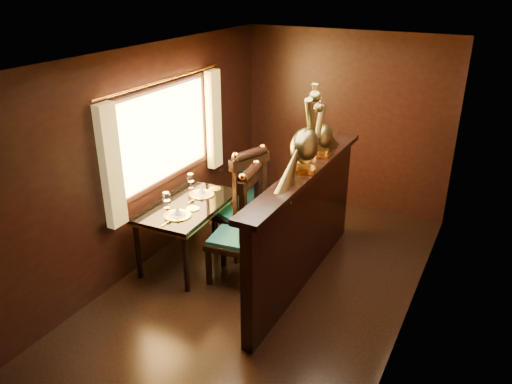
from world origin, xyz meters
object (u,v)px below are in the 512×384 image
(chair_right, at_px, (245,201))
(peacock_right, at_px, (323,126))
(peacock_left, at_px, (305,131))
(chair_left, at_px, (243,223))
(dining_table, at_px, (187,209))

(chair_right, relative_size, peacock_right, 2.04)
(peacock_left, bearing_deg, chair_left, -161.41)
(chair_right, height_order, peacock_left, peacock_left)
(dining_table, distance_m, peacock_left, 1.77)
(peacock_left, bearing_deg, peacock_right, 90.00)
(dining_table, bearing_deg, chair_right, 35.00)
(chair_left, relative_size, peacock_right, 2.02)
(dining_table, xyz_separation_m, peacock_right, (1.38, 0.62, 1.03))
(chair_right, bearing_deg, chair_left, -44.14)
(chair_left, bearing_deg, peacock_left, 11.00)
(chair_left, relative_size, chair_right, 0.99)
(dining_table, bearing_deg, peacock_left, 1.95)
(chair_right, bearing_deg, dining_table, -122.72)
(chair_left, height_order, peacock_right, peacock_right)
(chair_right, relative_size, peacock_left, 1.65)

